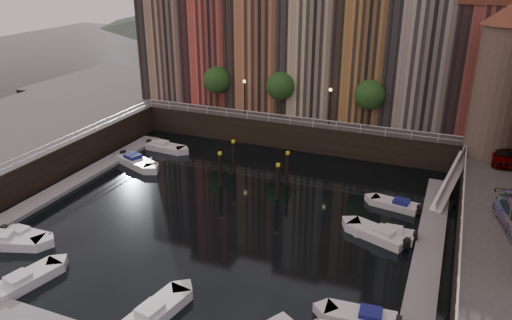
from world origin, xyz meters
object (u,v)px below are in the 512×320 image
at_px(corner_tower, 503,78).
at_px(gangway, 451,179).
at_px(mooring_pilings, 254,170).
at_px(boat_left_0, 10,241).
at_px(boat_left_3, 136,162).
at_px(boat_left_1, 25,236).
at_px(car_a, 502,156).

bearing_deg(corner_tower, gangway, -122.80).
xyz_separation_m(corner_tower, mooring_pilings, (-20.05, -8.76, -8.54)).
relative_size(gangway, boat_left_0, 1.62).
relative_size(boat_left_0, boat_left_3, 0.97).
xyz_separation_m(boat_left_1, boat_left_3, (-0.59, 15.50, 0.08)).
bearing_deg(boat_left_1, car_a, 32.18).
distance_m(boat_left_0, boat_left_3, 16.62).
distance_m(mooring_pilings, boat_left_1, 20.09).
relative_size(boat_left_0, car_a, 1.18).
bearing_deg(boat_left_1, corner_tower, 35.20).
distance_m(mooring_pilings, boat_left_0, 21.16).
bearing_deg(boat_left_3, gangway, 29.61).
height_order(boat_left_3, car_a, car_a).
bearing_deg(boat_left_3, mooring_pilings, 21.90).
bearing_deg(boat_left_3, boat_left_1, -66.39).
height_order(mooring_pilings, car_a, car_a).
relative_size(gangway, car_a, 1.91).
height_order(boat_left_0, car_a, car_a).
distance_m(corner_tower, gangway, 9.86).
bearing_deg(mooring_pilings, boat_left_0, -127.63).
relative_size(corner_tower, car_a, 3.17).
xyz_separation_m(mooring_pilings, boat_left_1, (-12.58, -15.61, -1.32)).
xyz_separation_m(boat_left_3, car_a, (34.22, 6.95, 3.34)).
xyz_separation_m(mooring_pilings, boat_left_0, (-12.90, -16.73, -1.26)).
distance_m(corner_tower, car_a, 6.81).
bearing_deg(boat_left_1, boat_left_0, -107.38).
bearing_deg(gangway, corner_tower, 57.20).
bearing_deg(corner_tower, car_a, -62.66).
bearing_deg(mooring_pilings, boat_left_3, -179.51).
distance_m(corner_tower, boat_left_3, 35.75).
bearing_deg(boat_left_0, mooring_pilings, 33.38).
bearing_deg(boat_left_3, corner_tower, 36.36).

